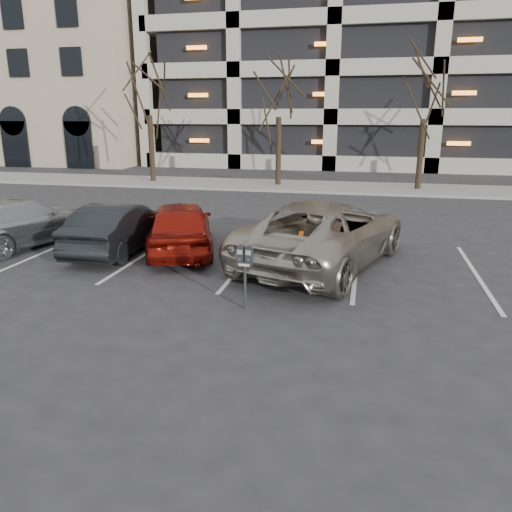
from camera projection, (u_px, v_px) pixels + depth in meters
ground at (285, 295)px, 10.48m from camera, size 140.00×140.00×0.00m
sidewalk at (336, 187)px, 25.48m from camera, size 80.00×4.00×0.12m
stall_lines at (246, 260)px, 12.93m from camera, size 16.90×5.20×0.00m
office_building at (18, 67)px, 42.35m from camera, size 26.00×16.20×15.00m
tree_a at (147, 72)px, 26.00m from camera, size 3.53×3.53×8.02m
tree_b at (279, 72)px, 24.57m from camera, size 3.45×3.45×7.83m
tree_c at (428, 73)px, 23.15m from camera, size 3.36×3.36×7.64m
parking_meter at (245, 261)px, 9.49m from camera, size 0.33×0.15×1.25m
suv_silver at (324, 233)px, 12.36m from camera, size 4.39×6.46×1.65m
car_red at (180, 226)px, 13.55m from camera, size 3.05×4.56×1.44m
car_dark at (119, 227)px, 13.64m from camera, size 1.54×4.12×1.34m
car_silver at (20, 222)px, 14.25m from camera, size 2.82×4.97×1.36m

